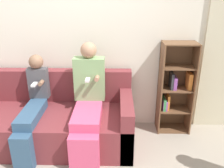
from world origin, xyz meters
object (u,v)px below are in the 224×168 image
Objects in this scene: couch at (46,121)px; adult_seated at (88,99)px; bookshelf at (175,88)px; child_seated at (32,107)px.

couch is 0.67m from adult_seated.
bookshelf is at bearing 11.17° from couch.
child_seated reaches higher than couch.
couch is at bearing -168.83° from bookshelf.
adult_seated is 1.03× the size of bookshelf.
adult_seated is 1.20m from bookshelf.
adult_seated is at bearing -8.74° from couch.
couch is 1.72× the size of adult_seated.
child_seated is at bearing -176.00° from adult_seated.
adult_seated is at bearing 4.00° from child_seated.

